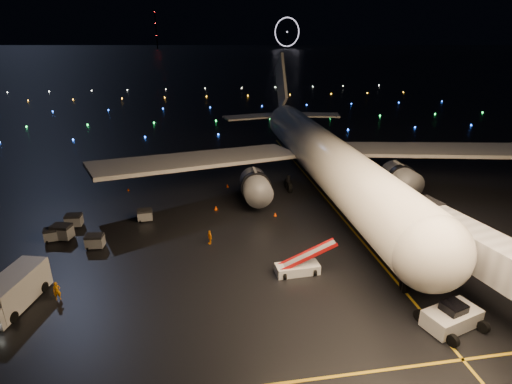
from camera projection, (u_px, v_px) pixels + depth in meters
ground at (197, 65)px, 311.57m from camera, size 2000.00×2000.00×0.00m
lane_centre at (340, 215)px, 51.29m from camera, size 0.25×80.00×0.02m
airliner at (318, 126)px, 58.35m from camera, size 65.16×61.94×18.36m
pushback_tug at (452, 315)px, 31.21m from camera, size 4.94×3.53×2.12m
belt_loader at (298, 260)px, 38.14m from camera, size 6.25×2.02×2.99m
service_truck at (16, 289)px, 33.75m from camera, size 4.45×8.24×2.90m
crew_a at (57, 291)px, 34.52m from camera, size 0.70×0.54×1.70m
crew_c at (210, 237)px, 43.84m from camera, size 0.72×1.03×1.63m
safety_cone_0 at (275, 214)px, 50.84m from camera, size 0.52×0.52×0.48m
safety_cone_1 at (227, 186)px, 60.53m from camera, size 0.54×0.54×0.48m
safety_cone_2 at (216, 208)px, 52.65m from camera, size 0.49×0.49×0.54m
safety_cone_3 at (128, 189)px, 59.11m from camera, size 0.42×0.42×0.44m
ferris_wheel at (287, 33)px, 713.19m from camera, size 49.33×16.80×52.00m
radio_mast at (156, 29)px, 695.65m from camera, size 1.80×1.80×64.00m
taxiway_lights at (210, 104)px, 133.14m from camera, size 164.00×92.00×0.36m
baggage_cart_0 at (145, 215)px, 49.36m from camera, size 1.87×1.39×1.50m
baggage_cart_1 at (95, 241)px, 43.00m from camera, size 1.95×1.45×1.56m
baggage_cart_2 at (74, 220)px, 47.87m from camera, size 1.90×1.38×1.56m
baggage_cart_3 at (53, 235)px, 44.54m from camera, size 1.98×1.56×1.51m
baggage_cart_4 at (62, 232)px, 44.77m from camera, size 2.42×1.99×1.79m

